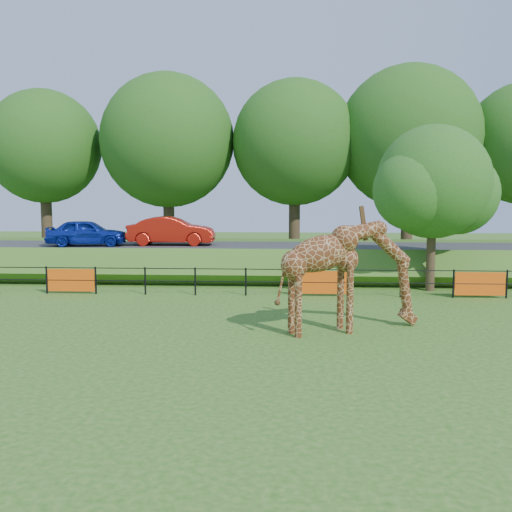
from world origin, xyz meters
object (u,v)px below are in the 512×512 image
Objects in this scene: car_blue at (87,233)px; car_red at (171,231)px; giraffe at (350,276)px; visitor at (304,275)px; tree_east at (435,186)px.

car_red is (4.07, 0.69, 0.05)m from car_blue.
car_red is at bearing 101.59° from giraffe.
giraffe is at bearing 116.61° from visitor.
car_blue is 16.48m from tree_east.
tree_east reaches higher than giraffe.
car_blue is 2.84× the size of visitor.
car_blue is 0.57× the size of tree_east.
giraffe is 16.12m from car_blue.
visitor is 6.41m from tree_east.
car_red is (-7.66, 11.74, 0.52)m from giraffe.
car_blue is at bearing -5.16° from visitor.
giraffe is at bearing -148.33° from car_red.
car_red reaches higher than visitor.
car_blue is at bearing 98.21° from car_red.
car_blue is (-11.73, 11.05, 0.46)m from giraffe.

